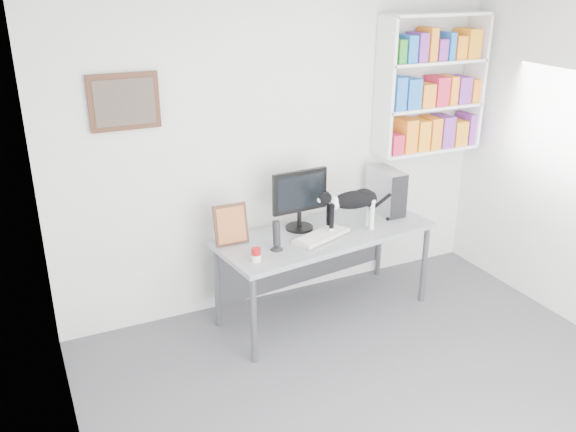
{
  "coord_description": "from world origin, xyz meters",
  "views": [
    {
      "loc": [
        -2.12,
        -2.58,
        2.79
      ],
      "look_at": [
        -0.17,
        1.53,
        0.96
      ],
      "focal_mm": 38.0,
      "sensor_mm": 36.0,
      "label": 1
    }
  ],
  "objects_px": {
    "desk": "(325,273)",
    "monitor": "(299,200)",
    "speaker": "(277,235)",
    "leaning_print": "(231,224)",
    "cat": "(352,210)",
    "keyboard": "(321,236)",
    "soup_can": "(256,255)",
    "bookshelf": "(431,84)",
    "pc_tower": "(386,191)"
  },
  "relations": [
    {
      "from": "monitor",
      "to": "keyboard",
      "type": "relative_size",
      "value": 1.03
    },
    {
      "from": "desk",
      "to": "leaning_print",
      "type": "bearing_deg",
      "value": 163.89
    },
    {
      "from": "keyboard",
      "to": "speaker",
      "type": "bearing_deg",
      "value": 165.63
    },
    {
      "from": "desk",
      "to": "speaker",
      "type": "distance_m",
      "value": 0.73
    },
    {
      "from": "pc_tower",
      "to": "soup_can",
      "type": "height_order",
      "value": "pc_tower"
    },
    {
      "from": "speaker",
      "to": "soup_can",
      "type": "height_order",
      "value": "speaker"
    },
    {
      "from": "desk",
      "to": "keyboard",
      "type": "bearing_deg",
      "value": -141.67
    },
    {
      "from": "keyboard",
      "to": "leaning_print",
      "type": "relative_size",
      "value": 1.51
    },
    {
      "from": "leaning_print",
      "to": "cat",
      "type": "relative_size",
      "value": 0.57
    },
    {
      "from": "monitor",
      "to": "cat",
      "type": "distance_m",
      "value": 0.45
    },
    {
      "from": "bookshelf",
      "to": "leaning_print",
      "type": "relative_size",
      "value": 3.67
    },
    {
      "from": "keyboard",
      "to": "leaning_print",
      "type": "xyz_separation_m",
      "value": [
        -0.7,
        0.22,
        0.15
      ]
    },
    {
      "from": "keyboard",
      "to": "pc_tower",
      "type": "height_order",
      "value": "pc_tower"
    },
    {
      "from": "bookshelf",
      "to": "cat",
      "type": "relative_size",
      "value": 2.1
    },
    {
      "from": "bookshelf",
      "to": "monitor",
      "type": "height_order",
      "value": "bookshelf"
    },
    {
      "from": "monitor",
      "to": "speaker",
      "type": "relative_size",
      "value": 2.13
    },
    {
      "from": "bookshelf",
      "to": "soup_can",
      "type": "xyz_separation_m",
      "value": [
        -1.98,
        -0.61,
        -1.03
      ]
    },
    {
      "from": "leaning_print",
      "to": "cat",
      "type": "height_order",
      "value": "cat"
    },
    {
      "from": "desk",
      "to": "leaning_print",
      "type": "distance_m",
      "value": 0.97
    },
    {
      "from": "monitor",
      "to": "cat",
      "type": "xyz_separation_m",
      "value": [
        0.38,
        -0.22,
        -0.08
      ]
    },
    {
      "from": "keyboard",
      "to": "speaker",
      "type": "relative_size",
      "value": 2.07
    },
    {
      "from": "monitor",
      "to": "speaker",
      "type": "height_order",
      "value": "monitor"
    },
    {
      "from": "bookshelf",
      "to": "keyboard",
      "type": "distance_m",
      "value": 1.76
    },
    {
      "from": "desk",
      "to": "pc_tower",
      "type": "relative_size",
      "value": 4.62
    },
    {
      "from": "keyboard",
      "to": "pc_tower",
      "type": "relative_size",
      "value": 1.28
    },
    {
      "from": "soup_can",
      "to": "cat",
      "type": "height_order",
      "value": "cat"
    },
    {
      "from": "monitor",
      "to": "cat",
      "type": "height_order",
      "value": "monitor"
    },
    {
      "from": "monitor",
      "to": "keyboard",
      "type": "distance_m",
      "value": 0.36
    },
    {
      "from": "speaker",
      "to": "bookshelf",
      "type": "bearing_deg",
      "value": 26.6
    },
    {
      "from": "speaker",
      "to": "leaning_print",
      "type": "distance_m",
      "value": 0.39
    },
    {
      "from": "monitor",
      "to": "cat",
      "type": "bearing_deg",
      "value": -32.28
    },
    {
      "from": "monitor",
      "to": "desk",
      "type": "bearing_deg",
      "value": -46.65
    },
    {
      "from": "pc_tower",
      "to": "cat",
      "type": "distance_m",
      "value": 0.55
    },
    {
      "from": "pc_tower",
      "to": "speaker",
      "type": "bearing_deg",
      "value": -165.86
    },
    {
      "from": "pc_tower",
      "to": "bookshelf",
      "type": "bearing_deg",
      "value": 16.87
    },
    {
      "from": "soup_can",
      "to": "cat",
      "type": "bearing_deg",
      "value": 12.14
    },
    {
      "from": "desk",
      "to": "cat",
      "type": "distance_m",
      "value": 0.61
    },
    {
      "from": "pc_tower",
      "to": "leaning_print",
      "type": "bearing_deg",
      "value": -178.44
    },
    {
      "from": "bookshelf",
      "to": "pc_tower",
      "type": "relative_size",
      "value": 3.1
    },
    {
      "from": "desk",
      "to": "bookshelf",
      "type": "bearing_deg",
      "value": 8.69
    },
    {
      "from": "pc_tower",
      "to": "leaning_print",
      "type": "xyz_separation_m",
      "value": [
        -1.5,
        -0.06,
        -0.03
      ]
    },
    {
      "from": "leaning_print",
      "to": "speaker",
      "type": "bearing_deg",
      "value": -42.65
    },
    {
      "from": "keyboard",
      "to": "desk",
      "type": "bearing_deg",
      "value": 24.53
    },
    {
      "from": "desk",
      "to": "soup_can",
      "type": "distance_m",
      "value": 0.89
    },
    {
      "from": "desk",
      "to": "keyboard",
      "type": "relative_size",
      "value": 3.62
    },
    {
      "from": "monitor",
      "to": "speaker",
      "type": "bearing_deg",
      "value": -142.17
    },
    {
      "from": "desk",
      "to": "monitor",
      "type": "distance_m",
      "value": 0.69
    },
    {
      "from": "leaning_print",
      "to": "soup_can",
      "type": "height_order",
      "value": "leaning_print"
    },
    {
      "from": "keyboard",
      "to": "cat",
      "type": "height_order",
      "value": "cat"
    },
    {
      "from": "soup_can",
      "to": "pc_tower",
      "type": "bearing_deg",
      "value": 17.07
    }
  ]
}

